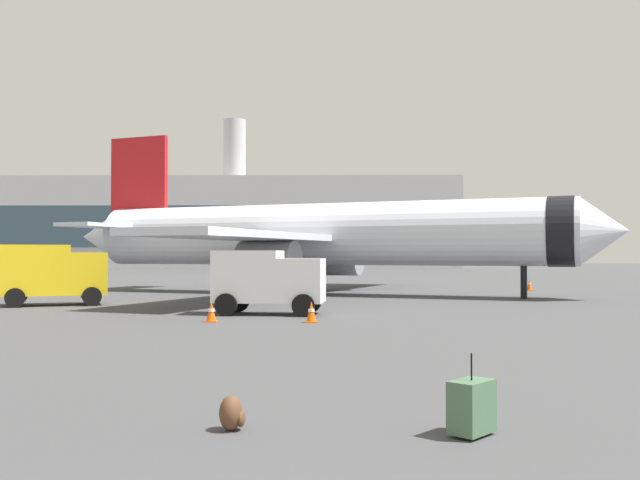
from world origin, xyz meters
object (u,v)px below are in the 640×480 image
object	(u,v)px
cargo_van	(268,279)
rolling_suitcase	(472,407)
safety_cone_mid	(211,312)
airplane_at_gate	(318,235)
safety_cone_outer	(311,312)
safety_cone_far	(529,285)
traveller_backpack	(232,414)
service_truck	(53,272)

from	to	relation	value
cargo_van	rolling_suitcase	bearing A→B (deg)	-77.40
safety_cone_mid	rolling_suitcase	distance (m)	17.27
airplane_at_gate	safety_cone_outer	xyz separation A→B (m)	(-0.02, -18.48, -3.28)
safety_cone_far	traveller_backpack	distance (m)	41.39
safety_cone_outer	safety_cone_far	bearing A→B (deg)	58.15
rolling_suitcase	airplane_at_gate	bearing A→B (deg)	94.12
cargo_van	safety_cone_outer	distance (m)	4.12
service_truck	cargo_van	xyz separation A→B (m)	(10.78, -5.16, -0.16)
rolling_suitcase	safety_cone_far	bearing A→B (deg)	73.20
airplane_at_gate	cargo_van	size ratio (longest dim) A/B	7.51
safety_cone_mid	safety_cone_far	size ratio (longest dim) A/B	0.89
airplane_at_gate	cargo_van	bearing A→B (deg)	-97.14
safety_cone_outer	traveller_backpack	bearing A→B (deg)	-92.71
airplane_at_gate	rolling_suitcase	xyz separation A→B (m)	(2.48, -34.43, -3.27)
safety_cone_outer	traveller_backpack	distance (m)	15.71
traveller_backpack	cargo_van	bearing A→B (deg)	93.31
safety_cone_far	rolling_suitcase	bearing A→B (deg)	-106.80
cargo_van	safety_cone_far	xyz separation A→B (m)	(16.08, 19.38, -1.04)
safety_cone_mid	safety_cone_outer	bearing A→B (deg)	-3.17
airplane_at_gate	service_truck	xyz separation A→B (m)	(-12.65, -9.80, -2.05)
airplane_at_gate	service_truck	bearing A→B (deg)	-142.24
service_truck	safety_cone_outer	world-z (taller)	service_truck
service_truck	safety_cone_far	bearing A→B (deg)	27.89
airplane_at_gate	traveller_backpack	distance (m)	34.35
rolling_suitcase	traveller_backpack	distance (m)	3.26
safety_cone_mid	rolling_suitcase	size ratio (longest dim) A/B	0.67
cargo_van	safety_cone_outer	xyz separation A→B (m)	(1.85, -3.52, -1.07)
airplane_at_gate	safety_cone_mid	size ratio (longest dim) A/B	47.14
safety_cone_far	cargo_van	bearing A→B (deg)	-129.68
service_truck	safety_cone_outer	xyz separation A→B (m)	(12.63, -8.68, -1.23)
cargo_van	safety_cone_mid	bearing A→B (deg)	-117.95
traveller_backpack	safety_cone_far	bearing A→B (deg)	68.80
airplane_at_gate	cargo_van	world-z (taller)	airplane_at_gate
service_truck	cargo_van	distance (m)	11.95
service_truck	traveller_backpack	xyz separation A→B (m)	(11.89, -24.37, -1.37)
safety_cone_mid	safety_cone_far	world-z (taller)	safety_cone_far
airplane_at_gate	safety_cone_far	size ratio (longest dim) A/B	41.79
cargo_van	safety_cone_mid	xyz separation A→B (m)	(-1.76, -3.32, -1.09)
safety_cone_far	safety_cone_outer	size ratio (longest dim) A/B	1.09
airplane_at_gate	rolling_suitcase	bearing A→B (deg)	-85.88
traveller_backpack	airplane_at_gate	bearing A→B (deg)	88.72
service_truck	safety_cone_mid	distance (m)	12.44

